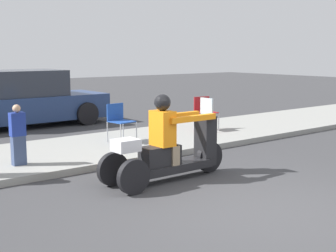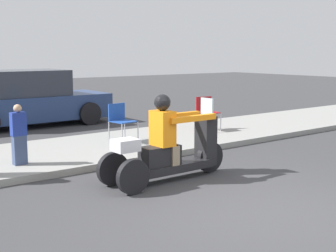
% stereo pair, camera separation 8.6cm
% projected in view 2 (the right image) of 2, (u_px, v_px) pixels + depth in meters
% --- Properties ---
extents(ground_plane, '(60.00, 60.00, 0.00)m').
position_uv_depth(ground_plane, '(265.00, 213.00, 5.98)').
color(ground_plane, '#38383A').
extents(sidewalk_strip, '(28.00, 2.80, 0.12)m').
position_uv_depth(sidewalk_strip, '(92.00, 149.00, 9.58)').
color(sidewalk_strip, gray).
rests_on(sidewalk_strip, ground).
extents(motorcycle_trike, '(2.27, 0.67, 1.39)m').
position_uv_depth(motorcycle_trike, '(168.00, 150.00, 7.42)').
color(motorcycle_trike, black).
rests_on(motorcycle_trike, ground).
extents(spectator_far_back, '(0.25, 0.15, 1.04)m').
position_uv_depth(spectator_far_back, '(19.00, 136.00, 7.97)').
color(spectator_far_back, '#38476B').
rests_on(spectator_far_back, sidewalk_strip).
extents(folding_chair_curbside, '(0.52, 0.52, 0.82)m').
position_uv_depth(folding_chair_curbside, '(120.00, 118.00, 10.03)').
color(folding_chair_curbside, '#A5A8AD').
rests_on(folding_chair_curbside, sidewalk_strip).
extents(folding_chair_set_back, '(0.53, 0.53, 0.82)m').
position_uv_depth(folding_chair_set_back, '(206.00, 110.00, 11.53)').
color(folding_chair_set_back, '#A5A8AD').
rests_on(folding_chair_set_back, sidewalk_strip).
extents(parked_car_lot_left, '(4.36, 1.99, 1.54)m').
position_uv_depth(parked_car_lot_left, '(26.00, 100.00, 12.91)').
color(parked_car_lot_left, navy).
rests_on(parked_car_lot_left, ground).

